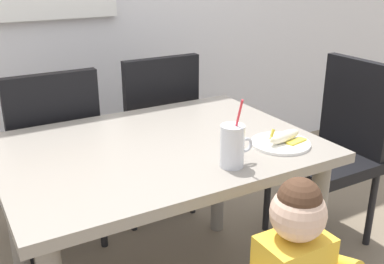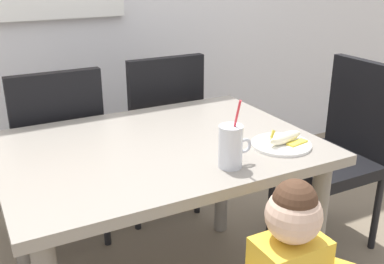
% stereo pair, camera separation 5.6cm
% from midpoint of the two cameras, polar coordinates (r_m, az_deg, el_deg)
% --- Properties ---
extents(dining_table, '(1.20, 0.89, 0.75)m').
position_cam_midpoint_polar(dining_table, '(1.81, -3.24, -4.77)').
color(dining_table, gray).
rests_on(dining_table, ground).
extents(dining_chair_left, '(0.44, 0.45, 0.96)m').
position_cam_midpoint_polar(dining_chair_left, '(2.32, -15.99, -2.26)').
color(dining_chair_left, black).
rests_on(dining_chair_left, ground).
extents(dining_chair_right, '(0.44, 0.45, 0.96)m').
position_cam_midpoint_polar(dining_chair_right, '(2.55, -3.59, 0.57)').
color(dining_chair_right, black).
rests_on(dining_chair_right, ground).
extents(dining_chair_far, '(0.44, 0.44, 0.96)m').
position_cam_midpoint_polar(dining_chair_far, '(2.44, 18.95, -1.46)').
color(dining_chair_far, black).
rests_on(dining_chair_far, ground).
extents(milk_cup, '(0.13, 0.08, 0.25)m').
position_cam_midpoint_polar(milk_cup, '(1.55, 5.95, -2.12)').
color(milk_cup, silver).
rests_on(milk_cup, dining_table).
extents(snack_plate, '(0.23, 0.23, 0.01)m').
position_cam_midpoint_polar(snack_plate, '(1.78, 12.05, -1.55)').
color(snack_plate, white).
rests_on(snack_plate, dining_table).
extents(peeled_banana, '(0.18, 0.12, 0.07)m').
position_cam_midpoint_polar(peeled_banana, '(1.78, 12.61, -0.74)').
color(peeled_banana, '#F4EAC6').
rests_on(peeled_banana, snack_plate).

